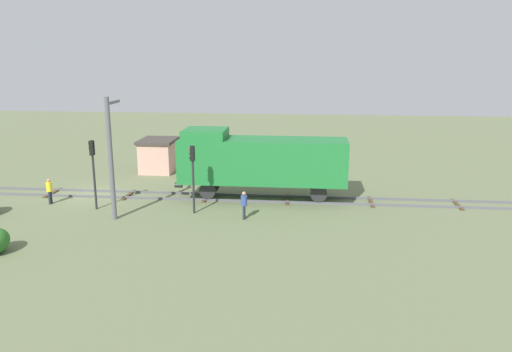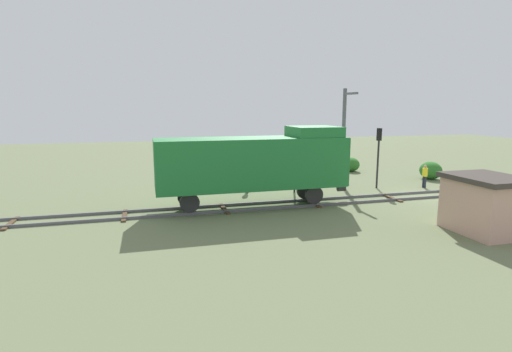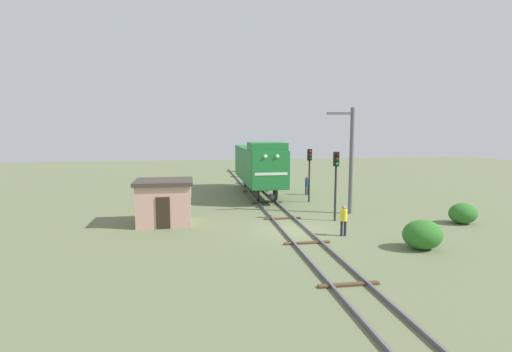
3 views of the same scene
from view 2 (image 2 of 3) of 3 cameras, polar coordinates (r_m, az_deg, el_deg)
ground_plane at (r=29.27m, az=23.18°, el=-2.62°), size 99.79×99.79×0.00m
railway_track at (r=29.26m, az=23.19°, el=-2.48°), size 2.40×66.52×0.16m
locomotive at (r=23.30m, az=-0.11°, el=2.10°), size 2.90×11.60×4.60m
traffic_signal_near at (r=30.34m, az=17.12°, el=4.00°), size 0.32×0.34×4.41m
traffic_signal_mid at (r=27.66m, az=5.62°, el=3.62°), size 0.32×0.34×4.23m
worker_near_track at (r=31.96m, az=22.97°, el=0.21°), size 0.38×0.38×1.70m
worker_by_signal at (r=27.73m, az=-1.29°, el=-0.37°), size 0.38×0.38×1.70m
catenary_mast at (r=30.81m, az=12.45°, el=5.82°), size 1.94×0.28×7.26m
relay_hut at (r=21.75m, az=29.99°, el=-3.49°), size 3.50×2.90×2.74m
bush_near at (r=36.06m, az=23.68°, el=0.73°), size 1.99×1.63×1.45m
bush_mid at (r=38.10m, az=13.44°, el=1.62°), size 1.77×1.45×1.28m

